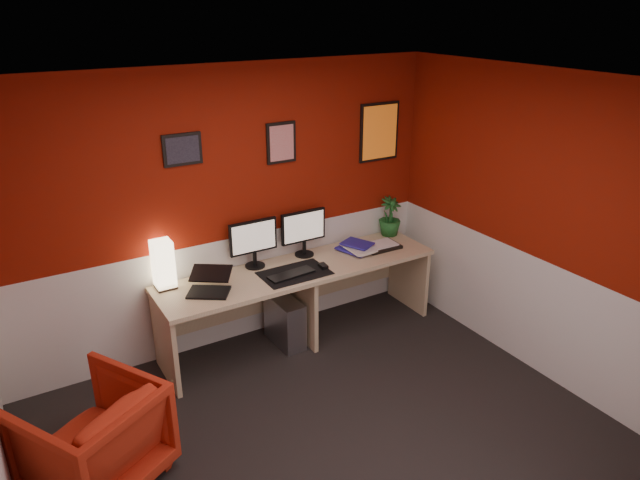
{
  "coord_description": "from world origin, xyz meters",
  "views": [
    {
      "loc": [
        -1.77,
        -2.75,
        2.96
      ],
      "look_at": [
        0.6,
        1.21,
        1.05
      ],
      "focal_mm": 32.68,
      "sensor_mm": 36.0,
      "label": 1
    }
  ],
  "objects": [
    {
      "name": "pc_tower",
      "position": [
        0.34,
        1.41,
        0.23
      ],
      "size": [
        0.22,
        0.46,
        0.45
      ],
      "primitive_type": "cube",
      "rotation": [
        0.0,
        0.0,
        0.03
      ],
      "color": "#99999E",
      "rests_on": "ground"
    },
    {
      "name": "art_left",
      "position": [
        -0.37,
        1.74,
        1.85
      ],
      "size": [
        0.32,
        0.02,
        0.26
      ],
      "primitive_type": "cube",
      "color": "black",
      "rests_on": "wall_back"
    },
    {
      "name": "monitor_right",
      "position": [
        0.68,
        1.63,
        1.02
      ],
      "size": [
        0.45,
        0.06,
        0.58
      ],
      "primitive_type": "cube",
      "color": "black",
      "rests_on": "desk"
    },
    {
      "name": "book_bottom",
      "position": [
        1.03,
        1.43,
        0.74
      ],
      "size": [
        0.31,
        0.36,
        0.03
      ],
      "primitive_type": "imported",
      "rotation": [
        0.0,
        0.0,
        0.3
      ],
      "color": "navy",
      "rests_on": "desk"
    },
    {
      "name": "mouse",
      "position": [
        0.68,
        1.29,
        0.75
      ],
      "size": [
        0.07,
        0.1,
        0.03
      ],
      "primitive_type": "cube",
      "rotation": [
        0.0,
        0.0,
        -0.08
      ],
      "color": "black",
      "rests_on": "desk_mat"
    },
    {
      "name": "armchair",
      "position": [
        -1.5,
        0.54,
        0.35
      ],
      "size": [
        1.04,
        1.05,
        0.71
      ],
      "primitive_type": "imported",
      "rotation": [
        0.0,
        0.0,
        3.66
      ],
      "color": "#B6250F",
      "rests_on": "ground"
    },
    {
      "name": "wall_right",
      "position": [
        2.0,
        0.0,
        1.25
      ],
      "size": [
        0.01,
        3.5,
        2.5
      ],
      "primitive_type": "cube",
      "color": "maroon",
      "rests_on": "ground"
    },
    {
      "name": "wall_back",
      "position": [
        0.0,
        1.75,
        1.25
      ],
      "size": [
        4.0,
        0.01,
        2.5
      ],
      "primitive_type": "cube",
      "color": "maroon",
      "rests_on": "ground"
    },
    {
      "name": "desk_mat",
      "position": [
        0.41,
        1.32,
        0.73
      ],
      "size": [
        0.6,
        0.38,
        0.01
      ],
      "primitive_type": "cube",
      "color": "black",
      "rests_on": "desk"
    },
    {
      "name": "desk",
      "position": [
        0.51,
        1.41,
        0.36
      ],
      "size": [
        2.6,
        0.65,
        0.73
      ],
      "primitive_type": "cube",
      "color": "tan",
      "rests_on": "ground"
    },
    {
      "name": "wainscot_right",
      "position": [
        2.0,
        0.0,
        0.5
      ],
      "size": [
        0.01,
        3.5,
        1.0
      ],
      "primitive_type": "cube",
      "color": "silver",
      "rests_on": "ground"
    },
    {
      "name": "potted_plant",
      "position": [
        1.68,
        1.63,
        0.93
      ],
      "size": [
        0.24,
        0.24,
        0.4
      ],
      "primitive_type": "imported",
      "rotation": [
        0.0,
        0.0,
        0.08
      ],
      "color": "#19591E",
      "rests_on": "desk"
    },
    {
      "name": "book_top",
      "position": [
        1.08,
        1.42,
        0.79
      ],
      "size": [
        0.3,
        0.34,
        0.03
      ],
      "primitive_type": "imported",
      "rotation": [
        0.0,
        0.0,
        0.43
      ],
      "color": "navy",
      "rests_on": "book_middle"
    },
    {
      "name": "monitor_left",
      "position": [
        0.17,
        1.63,
        1.02
      ],
      "size": [
        0.45,
        0.06,
        0.58
      ],
      "primitive_type": "cube",
      "color": "black",
      "rests_on": "desk"
    },
    {
      "name": "book_middle",
      "position": [
        1.04,
        1.42,
        0.77
      ],
      "size": [
        0.24,
        0.32,
        0.02
      ],
      "primitive_type": "imported",
      "rotation": [
        0.0,
        0.0,
        -0.02
      ],
      "color": "silver",
      "rests_on": "book_bottom"
    },
    {
      "name": "wall_front",
      "position": [
        0.0,
        -1.75,
        1.25
      ],
      "size": [
        4.0,
        0.01,
        2.5
      ],
      "primitive_type": "cube",
      "color": "maroon",
      "rests_on": "ground"
    },
    {
      "name": "zen_tray",
      "position": [
        1.4,
        1.4,
        0.74
      ],
      "size": [
        0.36,
        0.26,
        0.03
      ],
      "primitive_type": "cube",
      "rotation": [
        0.0,
        0.0,
        -0.03
      ],
      "color": "black",
      "rests_on": "desk"
    },
    {
      "name": "ceiling",
      "position": [
        0.0,
        0.0,
        2.5
      ],
      "size": [
        4.0,
        3.5,
        0.01
      ],
      "primitive_type": "cube",
      "color": "white",
      "rests_on": "ground"
    },
    {
      "name": "wainscot_back",
      "position": [
        0.0,
        1.75,
        0.5
      ],
      "size": [
        4.0,
        0.01,
        1.0
      ],
      "primitive_type": "cube",
      "color": "silver",
      "rests_on": "ground"
    },
    {
      "name": "ground",
      "position": [
        0.0,
        0.0,
        0.0
      ],
      "size": [
        4.0,
        3.5,
        0.01
      ],
      "primitive_type": "cube",
      "color": "black",
      "rests_on": "ground"
    },
    {
      "name": "shoji_lamp",
      "position": [
        -0.64,
        1.64,
        0.93
      ],
      "size": [
        0.16,
        0.16,
        0.4
      ],
      "primitive_type": "cube",
      "color": "#FFE5B2",
      "rests_on": "desk"
    },
    {
      "name": "art_right",
      "position": [
        1.58,
        1.74,
        1.78
      ],
      "size": [
        0.44,
        0.02,
        0.56
      ],
      "primitive_type": "cube",
      "color": "orange",
      "rests_on": "wall_back"
    },
    {
      "name": "art_center",
      "position": [
        0.52,
        1.74,
        1.8
      ],
      "size": [
        0.28,
        0.02,
        0.36
      ],
      "primitive_type": "cube",
      "color": "red",
      "rests_on": "wall_back"
    },
    {
      "name": "keyboard",
      "position": [
        0.36,
        1.29,
        0.74
      ],
      "size": [
        0.43,
        0.18,
        0.02
      ],
      "primitive_type": "cube",
      "rotation": [
        0.0,
        0.0,
        0.09
      ],
      "color": "black",
      "rests_on": "desk_mat"
    },
    {
      "name": "laptop",
      "position": [
        -0.37,
        1.36,
        0.84
      ],
      "size": [
        0.4,
        0.38,
        0.22
      ],
      "primitive_type": "cube",
      "rotation": [
        0.0,
        0.0,
        -0.59
      ],
      "color": "black",
      "rests_on": "desk"
    }
  ]
}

